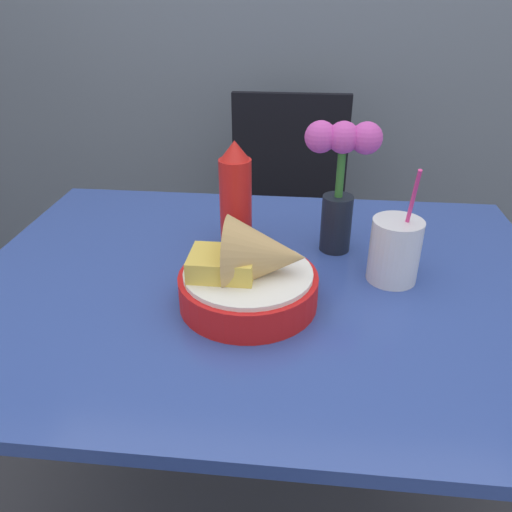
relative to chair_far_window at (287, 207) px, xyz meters
The scene contains 6 objects.
dining_table 0.83m from the chair_far_window, 91.01° to the right, with size 1.09×0.82×0.73m.
chair_far_window is the anchor object (origin of this frame).
food_basket 0.95m from the chair_far_window, 91.31° to the right, with size 0.24×0.24×0.16m.
ketchup_bottle 0.77m from the chair_far_window, 96.35° to the right, with size 0.06×0.06×0.22m.
drink_cup 0.87m from the chair_far_window, 74.34° to the right, with size 0.09×0.09×0.22m.
flower_vase 0.80m from the chair_far_window, 79.83° to the right, with size 0.14×0.06×0.26m.
Camera 1 is at (0.07, -0.79, 1.22)m, focal length 35.00 mm.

